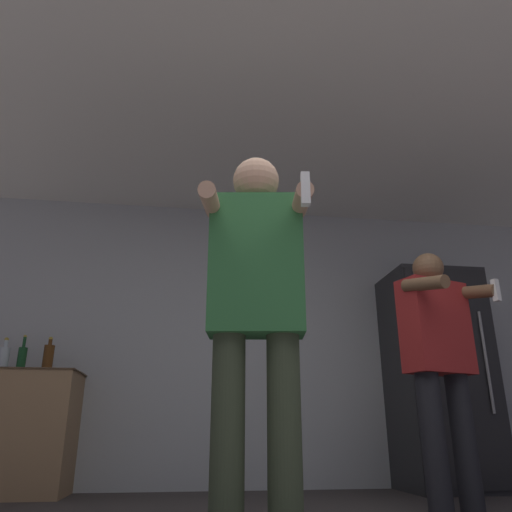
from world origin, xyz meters
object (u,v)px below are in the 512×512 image
Objects in this scene: bottle_clear_vodka at (48,357)px; person_woman_foreground at (256,306)px; refrigerator at (439,376)px; bottle_red_label at (4,357)px; bottle_brown_liquor at (22,357)px; person_man_side at (440,355)px.

person_woman_foreground is at bearing -56.67° from bottle_clear_vodka.
refrigerator is at bearing 47.82° from person_woman_foreground.
refrigerator reaches higher than bottle_clear_vodka.
bottle_red_label is 0.95× the size of bottle_clear_vodka.
bottle_red_label is 0.15× the size of person_woman_foreground.
person_woman_foreground is (1.72, -2.11, -0.04)m from bottle_red_label.
person_man_side reaches higher than bottle_brown_liquor.
bottle_brown_liquor is at bearing 180.00° from bottle_clear_vodka.
refrigerator is 6.83× the size of bottle_clear_vodka.
bottle_red_label is 3.26m from person_man_side.
person_woman_foreground is 1.60m from person_man_side.
person_woman_foreground reaches higher than bottle_clear_vodka.
bottle_brown_liquor is at bearing 179.86° from refrigerator.
bottle_red_label is at bearing 179.87° from refrigerator.
bottle_clear_vodka is at bearing 156.14° from person_man_side.
bottle_red_label is 0.16× the size of person_man_side.
bottle_clear_vodka is 0.17× the size of person_man_side.
refrigerator is 7.19× the size of bottle_red_label.
bottle_red_label is 2.73m from person_woman_foreground.
bottle_brown_liquor is 0.20m from bottle_clear_vodka.
refrigerator reaches higher than bottle_red_label.
refrigerator is 3.49m from bottle_brown_liquor.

